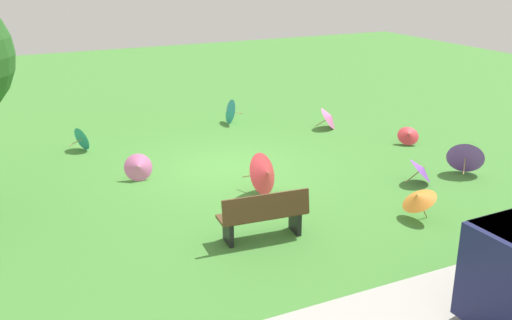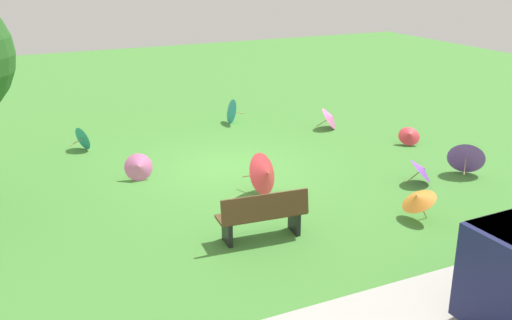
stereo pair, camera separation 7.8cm
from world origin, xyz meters
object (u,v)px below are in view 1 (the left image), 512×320
object	(u,v)px
parasol_pink_0	(138,167)
parasol_pink_1	(330,117)
park_bench	(264,215)
parasol_red_0	(408,135)
parasol_purple_1	(422,169)
parasol_teal_0	(83,138)
parasol_red_2	(265,173)
parasol_purple_0	(466,156)
parasol_orange_0	(418,198)
parasol_teal_1	(229,111)

from	to	relation	value
parasol_pink_0	parasol_pink_1	size ratio (longest dim) A/B	0.78
parasol_pink_0	park_bench	bearing A→B (deg)	108.01
parasol_red_0	parasol_purple_1	xyz separation A→B (m)	(1.57, 2.33, 0.05)
parasol_pink_1	parasol_teal_0	bearing A→B (deg)	-9.03
parasol_pink_0	parasol_red_2	bearing A→B (deg)	139.23
parasol_purple_1	parasol_purple_0	bearing A→B (deg)	-177.02
park_bench	parasol_teal_0	size ratio (longest dim) A/B	2.47
park_bench	parasol_red_0	size ratio (longest dim) A/B	2.23
parasol_red_0	parasol_red_2	world-z (taller)	parasol_red_2
park_bench	parasol_pink_0	size ratio (longest dim) A/B	2.37
park_bench	parasol_orange_0	distance (m)	3.05
park_bench	parasol_purple_0	distance (m)	5.76
parasol_purple_0	parasol_teal_1	world-z (taller)	parasol_purple_0
parasol_pink_0	parasol_pink_1	distance (m)	6.36
parasol_teal_0	parasol_red_2	world-z (taller)	parasol_red_2
parasol_pink_1	parasol_purple_1	distance (m)	4.62
parasol_red_0	parasol_purple_1	bearing A→B (deg)	56.10
parasol_pink_1	parasol_teal_1	xyz separation A→B (m)	(2.45, -1.77, 0.04)
parasol_red_0	parasol_purple_0	bearing A→B (deg)	84.11
parasol_pink_0	parasol_purple_1	distance (m)	6.29
parasol_purple_1	parasol_teal_1	size ratio (longest dim) A/B	1.10
parasol_red_0	parasol_pink_0	distance (m)	7.17
parasol_teal_0	parasol_orange_0	world-z (taller)	parasol_orange_0
park_bench	parasol_red_2	world-z (taller)	park_bench
parasol_pink_0	parasol_purple_1	size ratio (longest dim) A/B	0.83
parasol_purple_0	parasol_orange_0	xyz separation A→B (m)	(2.68, 1.50, 0.02)
parasol_pink_1	parasol_red_2	size ratio (longest dim) A/B	0.89
parasol_purple_0	parasol_red_2	size ratio (longest dim) A/B	0.93
parasol_pink_0	parasol_teal_1	size ratio (longest dim) A/B	0.91
parasol_pink_1	parasol_purple_1	bearing A→B (deg)	83.16
parasol_pink_0	parasol_teal_0	xyz separation A→B (m)	(0.71, -2.77, -0.00)
park_bench	parasol_purple_0	xyz separation A→B (m)	(-5.68, -0.97, -0.05)
parasol_red_0	parasol_purple_1	size ratio (longest dim) A/B	0.88
parasol_red_2	parasol_teal_1	world-z (taller)	parasol_red_2
park_bench	parasol_teal_1	world-z (taller)	park_bench
park_bench	parasol_red_0	distance (m)	6.74
parasol_purple_1	parasol_red_0	bearing A→B (deg)	-123.90
parasol_pink_0	parasol_orange_0	bearing A→B (deg)	134.34
park_bench	parasol_teal_0	distance (m)	6.86
parasol_red_0	parasol_orange_0	bearing A→B (deg)	52.29
park_bench	parasol_red_2	distance (m)	2.13
parasol_red_0	parasol_orange_0	xyz separation A→B (m)	(2.91, 3.77, 0.15)
parasol_purple_0	parasol_red_0	world-z (taller)	parasol_purple_0
parasol_purple_0	parasol_teal_1	size ratio (longest dim) A/B	1.22
parasol_purple_1	parasol_orange_0	xyz separation A→B (m)	(1.34, 1.43, 0.11)
parasol_purple_1	parasol_red_2	world-z (taller)	parasol_red_2
parasol_pink_1	parasol_teal_0	size ratio (longest dim) A/B	1.33
parasol_pink_1	parasol_teal_1	distance (m)	3.02
parasol_red_0	parasol_teal_1	size ratio (longest dim) A/B	0.97
parasol_orange_0	parasol_teal_1	size ratio (longest dim) A/B	1.01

